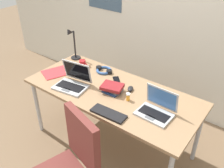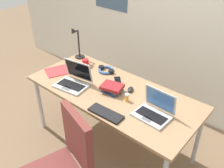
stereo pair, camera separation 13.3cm
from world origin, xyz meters
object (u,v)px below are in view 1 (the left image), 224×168
object	(u,v)px
laptop_front_left	(156,109)
computer_mouse	(130,89)
cell_phone	(116,80)
pill_bottle	(128,97)
external_keyboard	(108,113)
laptop_center	(72,82)
desk_lamp	(73,45)
coffee_mug	(83,64)
book_stack	(112,88)
headphones	(104,70)
paper_folder_front_left	(57,72)

from	to	relation	value
laptop_front_left	computer_mouse	world-z (taller)	laptop_front_left
cell_phone	pill_bottle	xyz separation A→B (m)	(0.30, -0.23, 0.04)
external_keyboard	laptop_center	bearing A→B (deg)	163.25
desk_lamp	computer_mouse	xyz separation A→B (m)	(0.94, -0.16, -0.18)
desk_lamp	external_keyboard	xyz separation A→B (m)	(1.00, -0.59, -0.19)
laptop_center	cell_phone	bearing A→B (deg)	50.76
desk_lamp	computer_mouse	size ratio (longest dim) A/B	4.17
pill_bottle	desk_lamp	bearing A→B (deg)	162.79
laptop_front_left	coffee_mug	xyz separation A→B (m)	(-1.10, 0.25, -0.00)
book_stack	laptop_center	bearing A→B (deg)	-157.14
coffee_mug	headphones	bearing A→B (deg)	14.65
cell_phone	pill_bottle	world-z (taller)	pill_bottle
headphones	pill_bottle	bearing A→B (deg)	-29.49
external_keyboard	computer_mouse	size ratio (longest dim) A/B	3.44
desk_lamp	book_stack	world-z (taller)	desk_lamp
computer_mouse	book_stack	bearing A→B (deg)	-160.06
pill_bottle	coffee_mug	size ratio (longest dim) A/B	0.70
paper_folder_front_left	coffee_mug	distance (m)	0.31
laptop_front_left	external_keyboard	bearing A→B (deg)	-141.61
cell_phone	paper_folder_front_left	bearing A→B (deg)	157.62
headphones	laptop_center	bearing A→B (deg)	-98.84
laptop_front_left	cell_phone	bearing A→B (deg)	158.32
headphones	paper_folder_front_left	distance (m)	0.53
cell_phone	paper_folder_front_left	size ratio (longest dim) A/B	0.44
laptop_front_left	computer_mouse	bearing A→B (deg)	155.52
computer_mouse	headphones	size ratio (longest dim) A/B	0.45
computer_mouse	pill_bottle	xyz separation A→B (m)	(0.08, -0.16, 0.02)
laptop_center	external_keyboard	distance (m)	0.59
laptop_center	computer_mouse	distance (m)	0.60
desk_lamp	paper_folder_front_left	world-z (taller)	desk_lamp
desk_lamp	paper_folder_front_left	xyz separation A→B (m)	(0.08, -0.36, -0.19)
desk_lamp	cell_phone	bearing A→B (deg)	-7.05
cell_phone	book_stack	size ratio (longest dim) A/B	0.56
book_stack	coffee_mug	xyz separation A→B (m)	(-0.58, 0.20, 0.00)
external_keyboard	cell_phone	size ratio (longest dim) A/B	2.43
cell_phone	coffee_mug	bearing A→B (deg)	134.60
external_keyboard	cell_phone	world-z (taller)	external_keyboard
computer_mouse	cell_phone	world-z (taller)	computer_mouse
paper_folder_front_left	computer_mouse	bearing A→B (deg)	13.03
computer_mouse	paper_folder_front_left	size ratio (longest dim) A/B	0.31
laptop_center	coffee_mug	xyz separation A→B (m)	(-0.19, 0.37, -0.00)
external_keyboard	coffee_mug	world-z (taller)	coffee_mug
laptop_front_left	coffee_mug	size ratio (longest dim) A/B	2.79
paper_folder_front_left	external_keyboard	bearing A→B (deg)	-14.51
laptop_center	paper_folder_front_left	world-z (taller)	laptop_center
desk_lamp	headphones	world-z (taller)	desk_lamp
laptop_front_left	headphones	distance (m)	0.90
laptop_front_left	pill_bottle	size ratio (longest dim) A/B	3.99
laptop_front_left	desk_lamp	bearing A→B (deg)	166.00
desk_lamp	laptop_center	size ratio (longest dim) A/B	1.09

